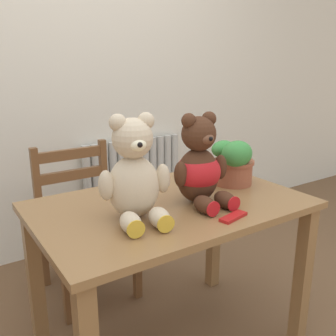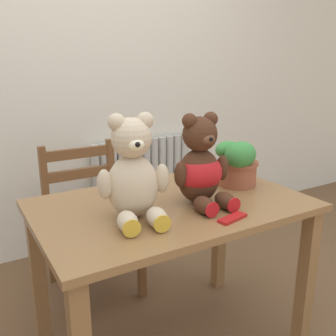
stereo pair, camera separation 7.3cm
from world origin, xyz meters
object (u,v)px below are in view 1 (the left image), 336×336
at_px(chocolate_bar, 233,217).
at_px(teddy_bear_left, 134,175).
at_px(potted_plant, 234,161).
at_px(wooden_chair_behind, 84,220).
at_px(teddy_bear_right, 199,167).

bearing_deg(chocolate_bar, teddy_bear_left, 146.13).
height_order(potted_plant, chocolate_bar, potted_plant).
distance_m(wooden_chair_behind, teddy_bear_right, 0.93).
height_order(wooden_chair_behind, teddy_bear_right, teddy_bear_right).
distance_m(wooden_chair_behind, chocolate_bar, 1.06).
relative_size(teddy_bear_left, potted_plant, 1.76).
bearing_deg(teddy_bear_right, wooden_chair_behind, -71.14).
height_order(wooden_chair_behind, potted_plant, potted_plant).
bearing_deg(wooden_chair_behind, teddy_bear_left, 84.77).
xyz_separation_m(potted_plant, chocolate_bar, (-0.28, -0.31, -0.11)).
bearing_deg(chocolate_bar, wooden_chair_behind, 103.64).
bearing_deg(teddy_bear_right, chocolate_bar, 92.56).
relative_size(potted_plant, chocolate_bar, 1.76).
bearing_deg(teddy_bear_left, chocolate_bar, 156.46).
bearing_deg(teddy_bear_left, potted_plant, -160.07).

